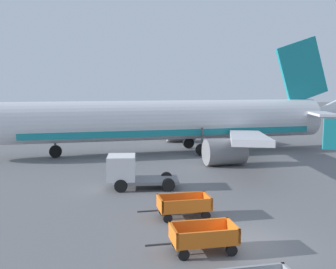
{
  "coord_description": "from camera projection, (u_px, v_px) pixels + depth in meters",
  "views": [
    {
      "loc": [
        -7.38,
        -13.65,
        6.46
      ],
      "look_at": [
        0.87,
        13.79,
        2.8
      ],
      "focal_mm": 41.71,
      "sensor_mm": 36.0,
      "label": 1
    }
  ],
  "objects": [
    {
      "name": "airplane",
      "position": [
        180.0,
        121.0,
        37.12
      ],
      "size": [
        37.65,
        30.24,
        11.34
      ],
      "color": "silver",
      "rests_on": "ground"
    },
    {
      "name": "baggage_cart_second_in_row",
      "position": [
        203.0,
        237.0,
        15.11
      ],
      "size": [
        3.6,
        1.62,
        1.07
      ],
      "color": "orange",
      "rests_on": "ground"
    },
    {
      "name": "service_truck_beside_carts",
      "position": [
        129.0,
        171.0,
        24.35
      ],
      "size": [
        4.69,
        2.82,
        2.1
      ],
      "color": "slate",
      "rests_on": "ground"
    },
    {
      "name": "ground_plane",
      "position": [
        245.0,
        244.0,
        15.89
      ],
      "size": [
        220.0,
        220.0,
        0.0
      ],
      "primitive_type": "plane",
      "color": "slate"
    },
    {
      "name": "baggage_cart_third_in_row",
      "position": [
        184.0,
        206.0,
        19.04
      ],
      "size": [
        3.6,
        1.61,
        1.07
      ],
      "color": "orange",
      "rests_on": "ground"
    }
  ]
}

